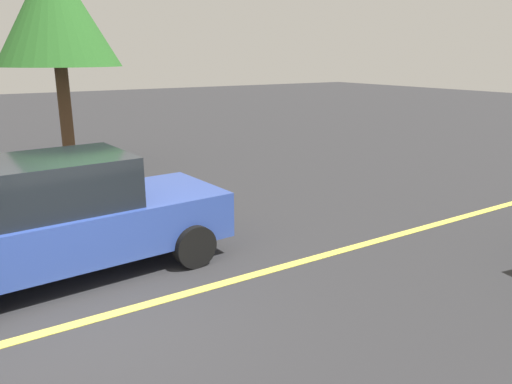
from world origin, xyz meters
The scene contains 4 objects.
ground_plane centered at (0.00, 0.00, 0.00)m, with size 80.00×80.00×0.00m, color #2D2D30.
lane_marking_centre centered at (3.00, 0.00, 0.01)m, with size 28.00×0.16×0.01m, color #E0D14C.
car_blue_approaching centered at (0.24, 1.50, 0.85)m, with size 4.54×2.18×1.71m.
tree_left_verge centered at (1.85, 8.57, 4.13)m, with size 3.17×3.17×5.57m.
Camera 1 is at (-1.00, -5.40, 3.02)m, focal length 34.31 mm.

